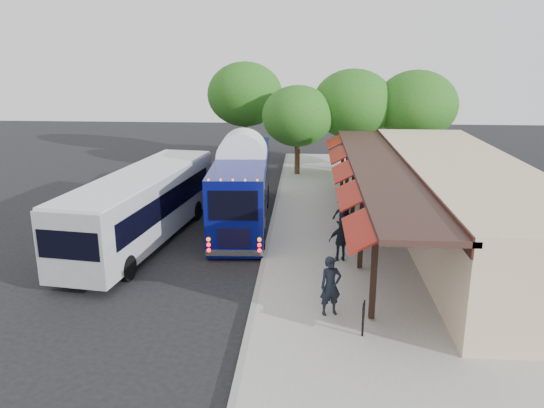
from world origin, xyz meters
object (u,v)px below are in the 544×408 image
(ped_d, at_px, (343,215))
(city_bus, at_px, (143,204))
(coach_bus, at_px, (243,183))
(ped_c, at_px, (341,241))
(ped_a, at_px, (331,286))
(ped_b, at_px, (345,223))
(sign_board, at_px, (363,314))

(ped_d, bearing_deg, city_bus, 36.29)
(coach_bus, bearing_deg, ped_c, -53.20)
(ped_a, bearing_deg, ped_d, 63.80)
(coach_bus, bearing_deg, ped_d, -26.46)
(ped_a, height_order, ped_b, ped_a)
(ped_c, distance_m, ped_d, 3.37)
(sign_board, bearing_deg, ped_b, 102.22)
(coach_bus, xyz_separation_m, ped_c, (4.56, -5.45, -0.94))
(ped_a, bearing_deg, city_bus, 120.50)
(ped_a, height_order, ped_c, ped_a)
(ped_b, relative_size, ped_d, 0.91)
(coach_bus, relative_size, ped_c, 6.79)
(ped_d, distance_m, sign_board, 9.22)
(city_bus, xyz_separation_m, ped_c, (8.55, -2.05, -0.74))
(ped_b, distance_m, sign_board, 8.27)
(city_bus, xyz_separation_m, sign_board, (8.86, -7.91, -0.87))
(coach_bus, height_order, sign_board, coach_bus)
(coach_bus, distance_m, city_bus, 5.25)
(ped_d, xyz_separation_m, sign_board, (0.01, -9.21, -0.15))
(city_bus, distance_m, ped_d, 8.97)
(ped_c, xyz_separation_m, ped_d, (0.29, 3.35, 0.02))
(ped_b, height_order, sign_board, ped_b)
(city_bus, height_order, sign_board, city_bus)
(ped_a, relative_size, ped_b, 1.23)
(city_bus, height_order, ped_a, city_bus)
(ped_b, bearing_deg, ped_c, 74.60)
(ped_c, height_order, sign_board, ped_c)
(city_bus, relative_size, ped_a, 6.19)
(coach_bus, xyz_separation_m, ped_b, (4.85, -3.04, -1.00))
(sign_board, bearing_deg, city_bus, 150.36)
(ped_b, xyz_separation_m, sign_board, (0.01, -8.27, -0.07))
(city_bus, bearing_deg, ped_b, 9.99)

